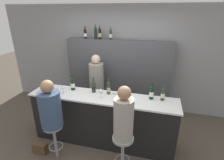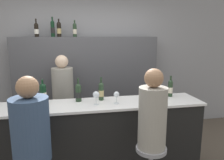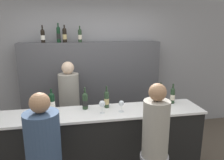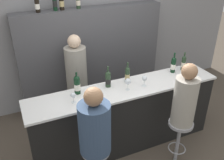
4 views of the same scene
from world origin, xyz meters
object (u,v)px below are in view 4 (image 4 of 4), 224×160
(wine_bottle_counter_0, at_px, (77,85))
(wine_bottle_counter_2, at_px, (127,75))
(wine_bottle_backbar_1, at_px, (55,1))
(bar_stool_right, at_px, (179,132))
(wine_glass_1, at_px, (128,82))
(bar_stool_left, at_px, (96,160))
(wine_glass_2, at_px, (144,79))
(bartender, at_px, (77,83))
(wine_bottle_backbar_0, at_px, (37,4))
(wine_bottle_backbar_2, at_px, (62,2))
(wine_bottle_counter_1, at_px, (108,79))
(wine_bottle_counter_4, at_px, (184,63))
(wine_glass_0, at_px, (73,96))
(wine_bottle_backbar_3, at_px, (78,1))
(guest_seated_right, at_px, (185,98))
(guest_seated_left, at_px, (95,126))
(wine_bottle_counter_3, at_px, (173,65))

(wine_bottle_counter_0, relative_size, wine_bottle_counter_2, 0.99)
(wine_bottle_backbar_1, bearing_deg, bar_stool_right, -60.78)
(wine_glass_1, height_order, bar_stool_left, wine_glass_1)
(wine_glass_2, height_order, bartender, bartender)
(bar_stool_right, bearing_deg, wine_bottle_backbar_0, 124.88)
(wine_bottle_counter_0, relative_size, bar_stool_left, 0.45)
(wine_bottle_backbar_2, bearing_deg, wine_bottle_counter_1, -78.01)
(wine_bottle_counter_4, distance_m, wine_bottle_backbar_0, 2.38)
(wine_bottle_counter_1, height_order, bartender, bartender)
(wine_glass_0, bearing_deg, wine_bottle_counter_1, 19.01)
(wine_glass_0, bearing_deg, wine_bottle_backbar_3, 68.31)
(guest_seated_right, bearing_deg, wine_bottle_backbar_1, 119.22)
(wine_bottle_counter_2, xyz_separation_m, bartender, (-0.51, 0.77, -0.42))
(wine_glass_0, bearing_deg, guest_seated_right, -23.23)
(guest_seated_left, bearing_deg, wine_bottle_counter_4, 22.80)
(guest_seated_right, bearing_deg, wine_bottle_counter_0, 147.73)
(wine_bottle_backbar_2, xyz_separation_m, wine_glass_0, (-0.29, -1.39, -0.84))
(wine_bottle_counter_0, height_order, wine_bottle_backbar_1, wine_bottle_backbar_1)
(wine_bottle_backbar_1, height_order, bartender, wine_bottle_backbar_1)
(wine_bottle_counter_1, relative_size, wine_bottle_counter_3, 0.96)
(wine_bottle_backbar_0, height_order, wine_bottle_backbar_1, wine_bottle_backbar_1)
(wine_glass_0, xyz_separation_m, guest_seated_right, (1.26, -0.54, -0.06))
(wine_bottle_counter_1, height_order, bar_stool_right, wine_bottle_counter_1)
(wine_bottle_counter_3, height_order, bar_stool_right, wine_bottle_counter_3)
(wine_glass_0, bearing_deg, wine_bottle_backbar_0, 93.47)
(wine_bottle_counter_0, distance_m, bar_stool_right, 1.50)
(wine_bottle_backbar_0, distance_m, bartender, 1.36)
(wine_glass_1, bearing_deg, wine_bottle_counter_1, 137.40)
(wine_bottle_counter_0, relative_size, bar_stool_right, 0.45)
(wine_glass_1, distance_m, guest_seated_left, 0.87)
(wine_bottle_counter_4, height_order, wine_glass_2, wine_bottle_counter_4)
(wine_glass_0, relative_size, bartender, 0.09)
(wine_bottle_backbar_1, xyz_separation_m, guest_seated_left, (-0.11, -1.93, -0.94))
(wine_bottle_counter_1, distance_m, wine_bottle_backbar_0, 1.58)
(wine_glass_1, height_order, guest_seated_right, guest_seated_right)
(guest_seated_right, bearing_deg, wine_glass_1, 133.67)
(guest_seated_left, xyz_separation_m, bartender, (0.25, 1.50, -0.31))
(wine_bottle_counter_0, distance_m, wine_bottle_counter_3, 1.50)
(wine_bottle_backbar_1, bearing_deg, wine_glass_2, -59.51)
(bar_stool_left, distance_m, guest_seated_left, 0.50)
(wine_bottle_counter_0, height_order, bar_stool_left, wine_bottle_counter_0)
(wine_glass_2, bearing_deg, wine_bottle_counter_3, 16.93)
(wine_bottle_backbar_1, height_order, wine_bottle_backbar_3, wine_bottle_backbar_1)
(bar_stool_left, distance_m, bar_stool_right, 1.19)
(wine_bottle_counter_3, relative_size, bartender, 0.20)
(wine_glass_0, distance_m, wine_glass_1, 0.74)
(wine_bottle_backbar_0, bearing_deg, wine_bottle_backbar_3, -0.00)
(wine_bottle_counter_1, distance_m, wine_bottle_counter_2, 0.29)
(wine_bottle_counter_1, bearing_deg, wine_bottle_counter_3, -0.00)
(wine_glass_1, bearing_deg, wine_glass_0, -180.00)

